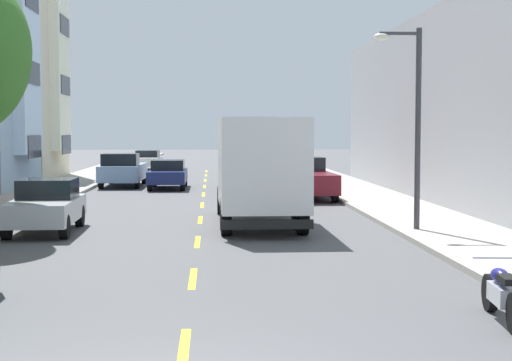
# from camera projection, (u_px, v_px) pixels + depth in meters

# --- Properties ---
(ground_plane) EXTENTS (160.00, 160.00, 0.00)m
(ground_plane) POSITION_uv_depth(u_px,v_px,m) (204.00, 189.00, 38.12)
(ground_plane) COLOR #4C4C4F
(sidewalk_left) EXTENTS (3.20, 120.00, 0.14)m
(sidewalk_left) POSITION_uv_depth(u_px,v_px,m) (49.00, 192.00, 35.72)
(sidewalk_left) COLOR #A39E93
(sidewalk_left) RESTS_ON ground_plane
(sidewalk_right) EXTENTS (3.20, 120.00, 0.14)m
(sidewalk_right) POSITION_uv_depth(u_px,v_px,m) (355.00, 191.00, 36.52)
(sidewalk_right) COLOR #A39E93
(sidewalk_right) RESTS_ON ground_plane
(lane_centerline_dashes) EXTENTS (0.14, 47.20, 0.01)m
(lane_centerline_dashes) POSITION_uv_depth(u_px,v_px,m) (203.00, 199.00, 32.64)
(lane_centerline_dashes) COLOR yellow
(lane_centerline_dashes) RESTS_ON ground_plane
(street_lamp) EXTENTS (1.35, 0.28, 5.57)m
(street_lamp) POSITION_uv_depth(u_px,v_px,m) (412.00, 111.00, 21.52)
(street_lamp) COLOR #38383D
(street_lamp) RESTS_ON sidewalk_right
(delivery_box_truck) EXTENTS (2.48, 7.61, 3.25)m
(delivery_box_truck) POSITION_uv_depth(u_px,v_px,m) (258.00, 164.00, 23.76)
(delivery_box_truck) COLOR white
(delivery_box_truck) RESTS_ON ground_plane
(parked_pickup_black) EXTENTS (2.12, 5.34, 1.73)m
(parked_pickup_black) POSITION_uv_depth(u_px,v_px,m) (268.00, 160.00, 54.72)
(parked_pickup_black) COLOR black
(parked_pickup_black) RESTS_ON ground_plane
(parked_pickup_sky) EXTENTS (2.07, 5.33, 1.73)m
(parked_pickup_sky) POSITION_uv_depth(u_px,v_px,m) (123.00, 170.00, 40.21)
(parked_pickup_sky) COLOR #7A9EC6
(parked_pickup_sky) RESTS_ON ground_plane
(parked_hatchback_silver) EXTENTS (1.82, 4.03, 1.50)m
(parked_hatchback_silver) POSITION_uv_depth(u_px,v_px,m) (46.00, 206.00, 22.06)
(parked_hatchback_silver) COLOR #B2B5BA
(parked_hatchback_silver) RESTS_ON ground_plane
(parked_sedan_white) EXTENTS (1.93, 4.55, 1.43)m
(parked_sedan_white) POSITION_uv_depth(u_px,v_px,m) (148.00, 160.00, 57.35)
(parked_sedan_white) COLOR silver
(parked_sedan_white) RESTS_ON ground_plane
(parked_pickup_burgundy) EXTENTS (2.10, 5.34, 1.73)m
(parked_pickup_burgundy) POSITION_uv_depth(u_px,v_px,m) (306.00, 179.00, 33.14)
(parked_pickup_burgundy) COLOR maroon
(parked_pickup_burgundy) RESTS_ON ground_plane
(moving_navy_sedan) EXTENTS (1.80, 4.50, 1.43)m
(moving_navy_sedan) POSITION_uv_depth(u_px,v_px,m) (168.00, 174.00, 38.71)
(moving_navy_sedan) COLOR navy
(moving_navy_sedan) RESTS_ON ground_plane
(parked_motorcycle) EXTENTS (0.62, 2.05, 0.90)m
(parked_motorcycle) POSITION_uv_depth(u_px,v_px,m) (502.00, 295.00, 11.72)
(parked_motorcycle) COLOR black
(parked_motorcycle) RESTS_ON ground_plane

